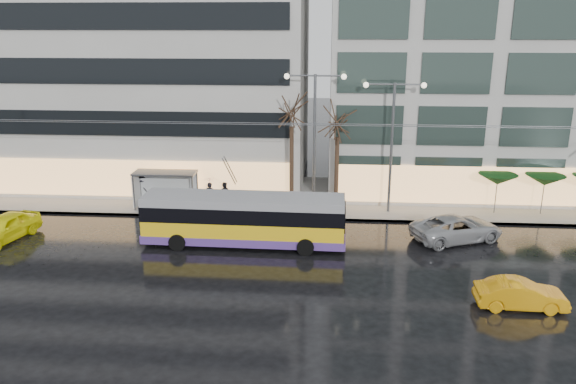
# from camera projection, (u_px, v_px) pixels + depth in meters

# --- Properties ---
(ground) EXTENTS (140.00, 140.00, 0.00)m
(ground) POSITION_uv_depth(u_px,v_px,m) (267.00, 281.00, 27.80)
(ground) COLOR black
(ground) RESTS_ON ground
(sidewalk) EXTENTS (80.00, 10.00, 0.15)m
(sidewalk) POSITION_uv_depth(u_px,v_px,m) (315.00, 196.00, 41.00)
(sidewalk) COLOR gray
(sidewalk) RESTS_ON ground
(kerb) EXTENTS (80.00, 0.10, 0.15)m
(kerb) POSITION_uv_depth(u_px,v_px,m) (313.00, 219.00, 36.27)
(kerb) COLOR slate
(kerb) RESTS_ON ground
(building_left) EXTENTS (34.00, 14.00, 22.00)m
(building_left) POSITION_uv_depth(u_px,v_px,m) (88.00, 37.00, 43.80)
(building_left) COLOR #A4A29D
(building_left) RESTS_ON sidewalk
(building_right) EXTENTS (32.00, 14.00, 25.00)m
(building_right) POSITION_uv_depth(u_px,v_px,m) (552.00, 17.00, 40.92)
(building_right) COLOR #A4A29D
(building_right) RESTS_ON sidewalk
(trolleybus) EXTENTS (11.52, 4.60, 5.32)m
(trolleybus) POSITION_uv_depth(u_px,v_px,m) (244.00, 221.00, 31.90)
(trolleybus) COLOR yellow
(trolleybus) RESTS_ON ground
(catenary) EXTENTS (42.24, 5.12, 7.00)m
(catenary) POSITION_uv_depth(u_px,v_px,m) (296.00, 160.00, 34.06)
(catenary) COLOR #595B60
(catenary) RESTS_ON ground
(bus_shelter) EXTENTS (4.20, 1.60, 2.51)m
(bus_shelter) POSITION_uv_depth(u_px,v_px,m) (161.00, 181.00, 38.01)
(bus_shelter) COLOR #595B60
(bus_shelter) RESTS_ON sidewalk
(street_lamp_near) EXTENTS (3.96, 0.36, 9.03)m
(street_lamp_near) POSITION_uv_depth(u_px,v_px,m) (315.00, 124.00, 36.22)
(street_lamp_near) COLOR #595B60
(street_lamp_near) RESTS_ON sidewalk
(street_lamp_far) EXTENTS (3.96, 0.36, 8.53)m
(street_lamp_far) POSITION_uv_depth(u_px,v_px,m) (392.00, 129.00, 35.95)
(street_lamp_far) COLOR #595B60
(street_lamp_far) RESTS_ON sidewalk
(tree_a) EXTENTS (3.20, 3.20, 8.40)m
(tree_a) POSITION_uv_depth(u_px,v_px,m) (292.00, 106.00, 36.20)
(tree_a) COLOR black
(tree_a) RESTS_ON sidewalk
(tree_b) EXTENTS (3.20, 3.20, 7.70)m
(tree_b) POSITION_uv_depth(u_px,v_px,m) (338.00, 117.00, 36.38)
(tree_b) COLOR black
(tree_b) RESTS_ON sidewalk
(parasol_a) EXTENTS (2.50, 2.50, 2.65)m
(parasol_a) POSITION_uv_depth(u_px,v_px,m) (498.00, 179.00, 36.61)
(parasol_a) COLOR #595B60
(parasol_a) RESTS_ON sidewalk
(parasol_b) EXTENTS (2.50, 2.50, 2.65)m
(parasol_b) POSITION_uv_depth(u_px,v_px,m) (545.00, 180.00, 36.40)
(parasol_b) COLOR #595B60
(parasol_b) RESTS_ON sidewalk
(taxi_a) EXTENTS (2.91, 4.93, 1.58)m
(taxi_a) POSITION_uv_depth(u_px,v_px,m) (4.00, 228.00, 32.74)
(taxi_a) COLOR #FFFB0D
(taxi_a) RESTS_ON ground
(taxi_b) EXTENTS (3.98, 1.45, 1.30)m
(taxi_b) POSITION_uv_depth(u_px,v_px,m) (521.00, 294.00, 25.01)
(taxi_b) COLOR orange
(taxi_b) RESTS_ON ground
(sedan_silver) EXTENTS (5.94, 4.35, 1.50)m
(sedan_silver) POSITION_uv_depth(u_px,v_px,m) (457.00, 228.00, 32.77)
(sedan_silver) COLOR #9FA0A3
(sedan_silver) RESTS_ON ground
(pedestrian_a) EXTENTS (1.12, 1.14, 2.19)m
(pedestrian_a) POSITION_uv_depth(u_px,v_px,m) (210.00, 189.00, 37.63)
(pedestrian_a) COLOR black
(pedestrian_a) RESTS_ON sidewalk
(pedestrian_b) EXTENTS (0.83, 0.66, 1.63)m
(pedestrian_b) POSITION_uv_depth(u_px,v_px,m) (224.00, 194.00, 38.63)
(pedestrian_b) COLOR black
(pedestrian_b) RESTS_ON sidewalk
(pedestrian_c) EXTENTS (1.36, 1.07, 2.11)m
(pedestrian_c) POSITION_uv_depth(u_px,v_px,m) (142.00, 187.00, 39.01)
(pedestrian_c) COLOR black
(pedestrian_c) RESTS_ON sidewalk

